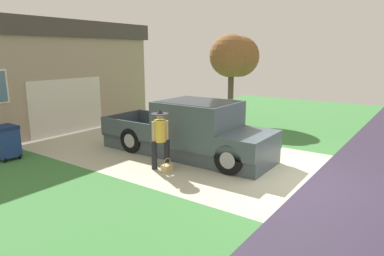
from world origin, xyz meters
TOP-DOWN VIEW (x-y plane):
  - pickup_truck at (0.10, 3.45)m, footprint 2.07×5.57m
  - person_with_hat at (-1.38, 3.57)m, footprint 0.47×0.47m
  - handbag at (-1.48, 3.27)m, footprint 0.29×0.21m
  - house_with_garage at (-0.90, 12.10)m, footprint 10.50×5.81m
  - front_yard_tree at (5.61, 5.18)m, footprint 2.16×2.12m
  - wheeled_trash_bin at (-3.41, 7.85)m, footprint 0.60×0.72m

SIDE VIEW (x-z plane):
  - handbag at x=-1.48m, z-range -0.08..0.30m
  - wheeled_trash_bin at x=-3.41m, z-range 0.04..1.05m
  - pickup_truck at x=0.10m, z-range -0.08..1.63m
  - person_with_hat at x=-1.38m, z-range 0.10..1.73m
  - house_with_garage at x=-0.90m, z-range 0.02..4.37m
  - front_yard_tree at x=5.61m, z-range 0.97..4.88m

